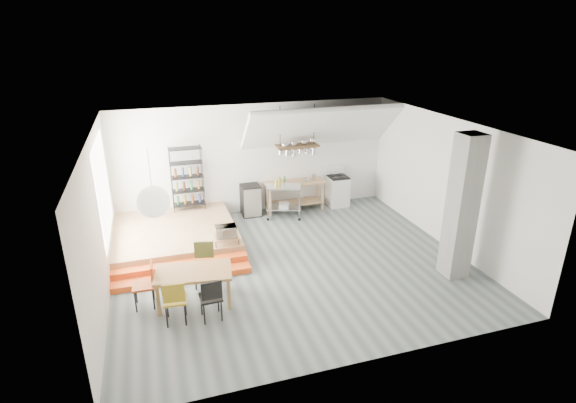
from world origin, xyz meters
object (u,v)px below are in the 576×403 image
object	(u,v)px
stove	(337,190)
dining_table	(193,274)
mini_fridge	(251,200)
rolling_cart	(284,197)

from	to	relation	value
stove	dining_table	xyz separation A→B (m)	(-4.84, -4.05, 0.15)
stove	mini_fridge	distance (m)	2.74
dining_table	mini_fridge	xyz separation A→B (m)	(2.10, 4.09, -0.17)
stove	rolling_cart	size ratio (longest dim) A/B	1.07
dining_table	mini_fridge	distance (m)	4.60
rolling_cart	mini_fridge	xyz separation A→B (m)	(-0.86, 0.50, -0.17)
rolling_cart	mini_fridge	size ratio (longest dim) A/B	1.19
dining_table	mini_fridge	world-z (taller)	mini_fridge
stove	rolling_cart	distance (m)	1.94
mini_fridge	stove	bearing A→B (deg)	-0.92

